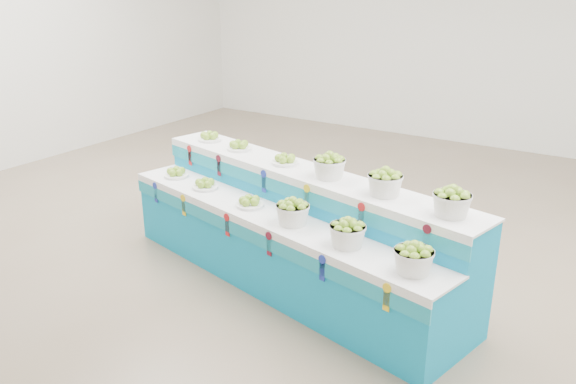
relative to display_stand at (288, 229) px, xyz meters
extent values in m
plane|color=#76634C|center=(-0.27, 0.63, -0.51)|extent=(10.00, 10.00, 0.00)
plane|color=silver|center=(-0.27, 5.63, 1.49)|extent=(10.00, 0.00, 10.00)
cylinder|color=white|center=(-1.43, 0.10, 0.26)|extent=(0.30, 0.30, 0.10)
cylinder|color=white|center=(-0.95, -0.01, 0.26)|extent=(0.30, 0.30, 0.10)
cylinder|color=white|center=(-0.31, -0.16, 0.26)|extent=(0.30, 0.30, 0.10)
cylinder|color=white|center=(-1.33, 0.53, 0.56)|extent=(0.30, 0.30, 0.10)
cylinder|color=white|center=(-0.86, 0.42, 0.56)|extent=(0.30, 0.30, 0.10)
cylinder|color=white|center=(-0.21, 0.28, 0.56)|extent=(0.30, 0.30, 0.10)
camera|label=1|loc=(2.64, -4.10, 2.16)|focal=36.73mm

